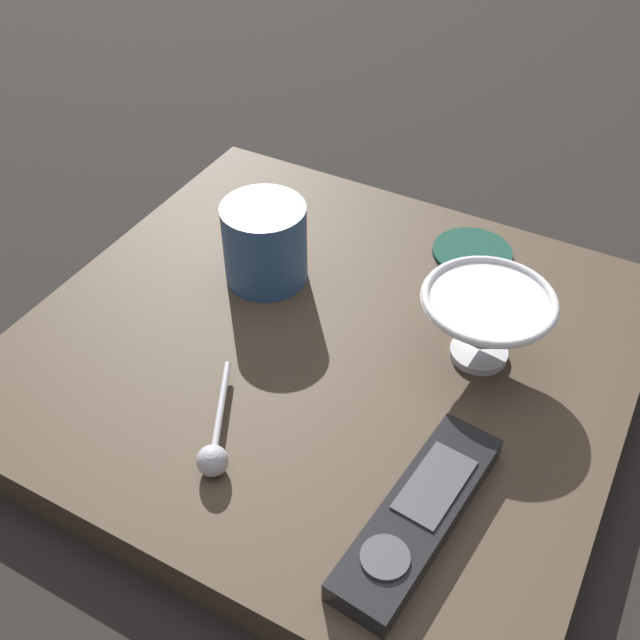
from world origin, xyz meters
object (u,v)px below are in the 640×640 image
drink_coaster (472,252)px  cereal_bowl (485,323)px  teaspoon (214,451)px  tv_remote_near (419,515)px  coffee_mug (265,243)px

drink_coaster → cereal_bowl: bearing=-157.9°
cereal_bowl → teaspoon: (-0.22, 0.15, -0.03)m
teaspoon → drink_coaster: 0.38m
tv_remote_near → drink_coaster: 0.36m
cereal_bowl → drink_coaster: (0.15, 0.06, -0.04)m
coffee_mug → teaspoon: coffee_mug is taller
teaspoon → tv_remote_near: size_ratio=0.58×
teaspoon → drink_coaster: (0.37, -0.09, -0.01)m
teaspoon → cereal_bowl: bearing=-34.1°
teaspoon → drink_coaster: teaspoon is taller
cereal_bowl → teaspoon: size_ratio=1.10×
tv_remote_near → drink_coaster: bearing=13.2°
cereal_bowl → tv_remote_near: bearing=-174.0°
cereal_bowl → teaspoon: bearing=145.9°
tv_remote_near → drink_coaster: size_ratio=2.20×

